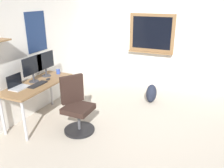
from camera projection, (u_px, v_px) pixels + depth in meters
ground_plane at (153, 140)px, 3.77m from camera, size 5.20×5.20×0.00m
wall_back at (25, 48)px, 4.23m from camera, size 5.00×0.30×2.60m
wall_right at (181, 37)px, 5.42m from camera, size 0.22×5.00×2.60m
desk at (38, 87)px, 4.15m from camera, size 1.39×0.58×0.74m
office_chair at (77, 108)px, 3.93m from camera, size 0.55×0.57×0.95m
laptop at (18, 85)px, 3.89m from camera, size 0.31×0.21×0.23m
monitor_primary at (33, 67)px, 4.10m from camera, size 0.46×0.17×0.46m
monitor_secondary at (45, 63)px, 4.39m from camera, size 0.46×0.17×0.46m
keyboard at (38, 84)px, 4.04m from camera, size 0.37×0.13×0.02m
computer_mouse at (48, 79)px, 4.27m from camera, size 0.10×0.06×0.03m
coffee_mug at (58, 72)px, 4.61m from camera, size 0.08×0.08×0.09m
backpack at (151, 93)px, 5.06m from camera, size 0.32×0.22×0.40m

